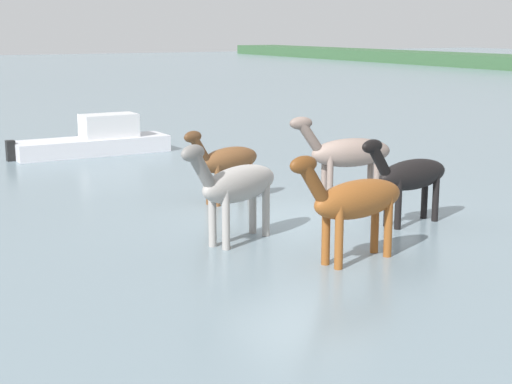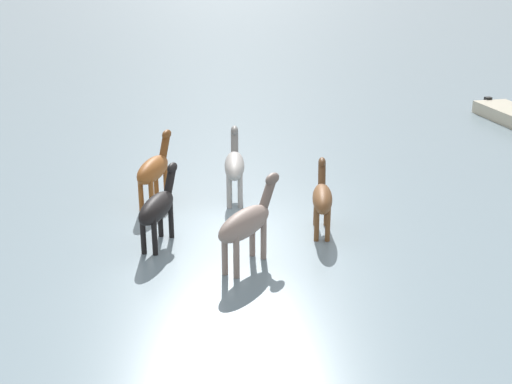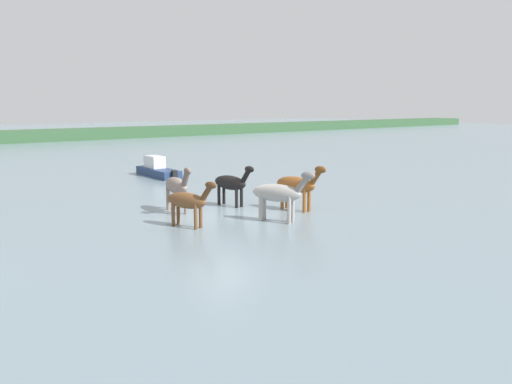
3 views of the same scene
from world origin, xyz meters
name	(u,v)px [view 2 (image 2 of 3)]	position (x,y,z in m)	size (l,w,h in m)	color
ground_plane	(242,230)	(0.00, 0.00, 0.00)	(198.41, 198.41, 0.00)	gray
horse_rear_stallion	(158,207)	(1.52, 1.58, 0.97)	(0.76, 2.28, 1.76)	black
horse_dark_mare	(322,198)	(-1.93, -0.65, 0.92)	(1.01, 2.14, 1.67)	brown
horse_chestnut_trailing	(235,165)	(1.07, -1.95, 1.05)	(1.33, 2.38, 1.90)	#9E9993
horse_lead	(247,223)	(-0.91, 1.83, 1.04)	(0.87, 2.45, 1.89)	gray
horse_mid_herd	(154,169)	(3.03, -0.81, 1.03)	(0.84, 2.43, 1.87)	brown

